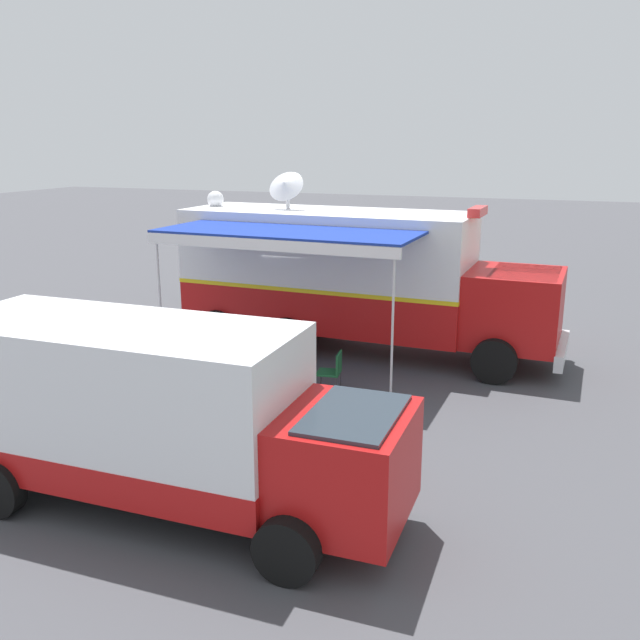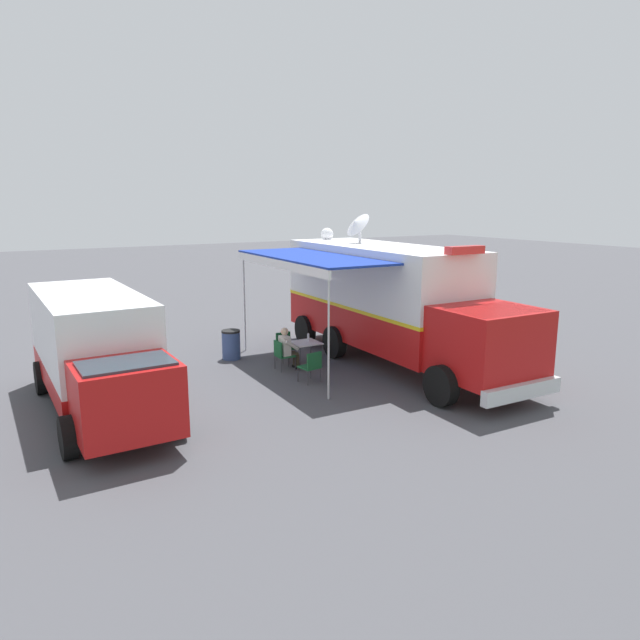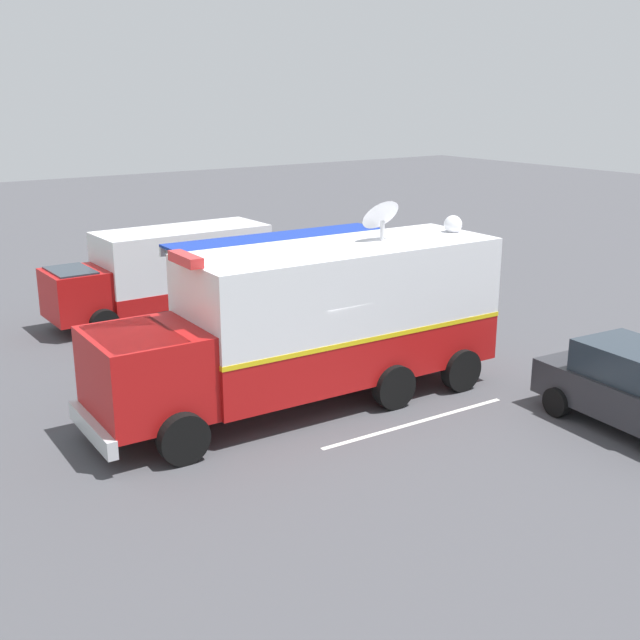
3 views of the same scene
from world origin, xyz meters
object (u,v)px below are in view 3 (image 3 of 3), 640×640
Objects in this scene: folding_chair_at_table at (274,337)px; car_behind_truck at (636,388)px; trash_bin at (316,321)px; folding_chair_beside_table at (313,337)px; support_truck at (168,273)px; command_truck at (313,319)px; folding_chair_spare_by_truck at (226,349)px; folding_table at (291,339)px; seated_responder at (277,334)px; water_bottle at (299,334)px.

car_behind_truck reaches higher than folding_chair_at_table.
folding_chair_at_table is 2.06m from trash_bin.
support_truck is (5.68, 1.50, 0.87)m from folding_chair_beside_table.
folding_chair_at_table is at bearing 112.48° from trash_bin.
trash_bin is at bearing -35.32° from command_truck.
folding_chair_spare_by_truck is (3.09, 0.54, -1.43)m from command_truck.
folding_chair_beside_table is at bearing -122.60° from folding_chair_at_table.
folding_table is 0.12× the size of support_truck.
seated_responder is at bearing -173.15° from support_truck.
command_truck is at bearing -170.03° from folding_chair_spare_by_truck.
command_truck is 1.40× the size of support_truck.
folding_chair_beside_table is 0.13× the size of support_truck.
command_truck is 3.53m from folding_chair_beside_table.
support_truck is (5.27, -0.84, 0.87)m from folding_chair_spare_by_truck.
folding_table is at bearing -173.70° from support_truck.
water_bottle reaches higher than folding_chair_beside_table.
support_truck is at bearing 7.16° from folding_chair_at_table.
folding_chair_beside_table is (2.67, -1.80, -1.43)m from command_truck.
support_truck reaches higher than folding_chair_at_table.
seated_responder is at bearing 1.47° from folding_table.
folding_table is 1.64m from folding_chair_spare_by_truck.
trash_bin is at bearing -149.65° from support_truck.
folding_chair_spare_by_truck is at bearing 66.04° from folding_table.
support_truck reaches higher than folding_table.
folding_chair_beside_table is (-0.55, -0.86, 0.00)m from folding_chair_at_table.
seated_responder is 2.15m from trash_bin.
folding_table is 0.66× the size of seated_responder.
folding_table is at bearing 26.31° from car_behind_truck.
folding_table is at bearing 130.00° from trash_bin.
car_behind_truck is (-7.68, -2.82, 0.37)m from folding_chair_beside_table.
command_truck is 10.99× the size of folding_chair_beside_table.
command_truck reaches higher than support_truck.
folding_table is 0.82m from folding_chair_at_table.
folding_table is at bearing 106.40° from folding_chair_beside_table.
seated_responder reaches higher than water_bottle.
folding_chair_beside_table is 0.70× the size of seated_responder.
car_behind_truck is (-9.02, -1.78, 0.42)m from trash_bin.
command_truck is 10.99× the size of folding_chair_at_table.
trash_bin is at bearing -62.90° from seated_responder.
car_behind_truck is at bearing -155.35° from seated_responder.
command_truck is 2.20× the size of car_behind_truck.
support_truck reaches higher than trash_bin.
seated_responder reaches higher than folding_chair_beside_table.
water_bottle is 0.03× the size of support_truck.
command_truck is 11.59× the size of folding_table.
folding_table is 0.28m from water_bottle.
folding_chair_at_table is at bearing 9.15° from water_bottle.
folding_chair_spare_by_truck is 0.20× the size of car_behind_truck.
car_behind_truck is (-7.25, -3.53, 0.05)m from water_bottle.
seated_responder reaches higher than trash_bin.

